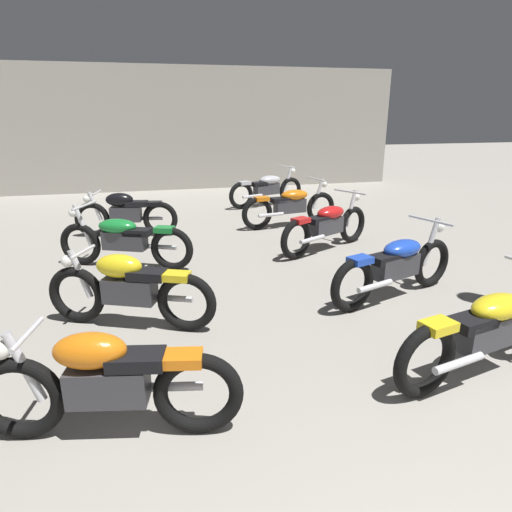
{
  "coord_description": "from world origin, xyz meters",
  "views": [
    {
      "loc": [
        -1.32,
        0.04,
        2.33
      ],
      "look_at": [
        0.0,
        5.35,
        0.55
      ],
      "focal_mm": 31.47,
      "sensor_mm": 36.0,
      "label": 1
    }
  ],
  "objects_px": {
    "motorcycle_left_row_3": "(124,239)",
    "motorcycle_right_row_3": "(327,225)",
    "motorcycle_right_row_4": "(291,205)",
    "motorcycle_right_row_1": "(488,329)",
    "motorcycle_right_row_2": "(396,265)",
    "motorcycle_left_row_2": "(129,288)",
    "motorcycle_left_row_1": "(107,381)",
    "motorcycle_left_row_4": "(125,213)",
    "motorcycle_right_row_5": "(267,188)"
  },
  "relations": [
    {
      "from": "motorcycle_left_row_1",
      "to": "motorcycle_right_row_5",
      "type": "height_order",
      "value": "motorcycle_right_row_5"
    },
    {
      "from": "motorcycle_right_row_3",
      "to": "motorcycle_left_row_2",
      "type": "bearing_deg",
      "value": -145.9
    },
    {
      "from": "motorcycle_right_row_1",
      "to": "motorcycle_right_row_4",
      "type": "distance_m",
      "value": 5.76
    },
    {
      "from": "motorcycle_right_row_4",
      "to": "motorcycle_left_row_2",
      "type": "bearing_deg",
      "value": -128.6
    },
    {
      "from": "motorcycle_right_row_3",
      "to": "motorcycle_right_row_4",
      "type": "height_order",
      "value": "same"
    },
    {
      "from": "motorcycle_right_row_3",
      "to": "motorcycle_left_row_4",
      "type": "bearing_deg",
      "value": 152.3
    },
    {
      "from": "motorcycle_left_row_2",
      "to": "motorcycle_right_row_2",
      "type": "relative_size",
      "value": 0.89
    },
    {
      "from": "motorcycle_right_row_3",
      "to": "motorcycle_right_row_4",
      "type": "xyz_separation_m",
      "value": [
        -0.08,
        1.78,
        0.0
      ]
    },
    {
      "from": "motorcycle_left_row_2",
      "to": "motorcycle_right_row_3",
      "type": "bearing_deg",
      "value": 34.1
    },
    {
      "from": "motorcycle_right_row_2",
      "to": "motorcycle_left_row_4",
      "type": "bearing_deg",
      "value": 131.0
    },
    {
      "from": "motorcycle_left_row_3",
      "to": "motorcycle_left_row_4",
      "type": "relative_size",
      "value": 1.04
    },
    {
      "from": "motorcycle_left_row_2",
      "to": "motorcycle_right_row_5",
      "type": "height_order",
      "value": "motorcycle_right_row_5"
    },
    {
      "from": "motorcycle_left_row_3",
      "to": "motorcycle_left_row_1",
      "type": "bearing_deg",
      "value": -90.0
    },
    {
      "from": "motorcycle_right_row_3",
      "to": "motorcycle_left_row_3",
      "type": "bearing_deg",
      "value": -178.27
    },
    {
      "from": "motorcycle_right_row_3",
      "to": "motorcycle_right_row_5",
      "type": "height_order",
      "value": "same"
    },
    {
      "from": "motorcycle_left_row_1",
      "to": "motorcycle_right_row_3",
      "type": "relative_size",
      "value": 0.99
    },
    {
      "from": "motorcycle_left_row_2",
      "to": "motorcycle_left_row_1",
      "type": "bearing_deg",
      "value": -93.7
    },
    {
      "from": "motorcycle_left_row_4",
      "to": "motorcycle_right_row_5",
      "type": "xyz_separation_m",
      "value": [
        3.42,
        2.18,
        -0.01
      ]
    },
    {
      "from": "motorcycle_right_row_1",
      "to": "motorcycle_right_row_3",
      "type": "relative_size",
      "value": 1.08
    },
    {
      "from": "motorcycle_left_row_3",
      "to": "motorcycle_right_row_2",
      "type": "xyz_separation_m",
      "value": [
        3.42,
        -2.08,
        0.0
      ]
    },
    {
      "from": "motorcycle_right_row_2",
      "to": "motorcycle_right_row_3",
      "type": "relative_size",
      "value": 1.06
    },
    {
      "from": "motorcycle_left_row_1",
      "to": "motorcycle_left_row_4",
      "type": "distance_m",
      "value": 5.81
    },
    {
      "from": "motorcycle_left_row_1",
      "to": "motorcycle_left_row_3",
      "type": "xyz_separation_m",
      "value": [
        -0.0,
        3.92,
        -0.01
      ]
    },
    {
      "from": "motorcycle_left_row_1",
      "to": "motorcycle_left_row_3",
      "type": "relative_size",
      "value": 0.96
    },
    {
      "from": "motorcycle_right_row_1",
      "to": "motorcycle_right_row_5",
      "type": "xyz_separation_m",
      "value": [
        0.1,
        7.95,
        0.0
      ]
    },
    {
      "from": "motorcycle_left_row_3",
      "to": "motorcycle_right_row_1",
      "type": "relative_size",
      "value": 0.95
    },
    {
      "from": "motorcycle_left_row_2",
      "to": "motorcycle_right_row_4",
      "type": "distance_m",
      "value": 5.1
    },
    {
      "from": "motorcycle_right_row_2",
      "to": "motorcycle_right_row_4",
      "type": "bearing_deg",
      "value": 91.81
    },
    {
      "from": "motorcycle_left_row_3",
      "to": "motorcycle_right_row_5",
      "type": "xyz_separation_m",
      "value": [
        3.39,
        4.07,
        0.0
      ]
    },
    {
      "from": "motorcycle_right_row_1",
      "to": "motorcycle_right_row_5",
      "type": "distance_m",
      "value": 7.95
    },
    {
      "from": "motorcycle_right_row_1",
      "to": "motorcycle_left_row_4",
      "type": "bearing_deg",
      "value": 119.9
    },
    {
      "from": "motorcycle_left_row_1",
      "to": "motorcycle_left_row_3",
      "type": "bearing_deg",
      "value": 90.0
    },
    {
      "from": "motorcycle_right_row_5",
      "to": "motorcycle_right_row_4",
      "type": "bearing_deg",
      "value": -92.28
    },
    {
      "from": "motorcycle_left_row_3",
      "to": "motorcycle_right_row_4",
      "type": "xyz_separation_m",
      "value": [
        3.3,
        1.88,
        0.0
      ]
    },
    {
      "from": "motorcycle_left_row_4",
      "to": "motorcycle_right_row_4",
      "type": "distance_m",
      "value": 3.33
    },
    {
      "from": "motorcycle_right_row_1",
      "to": "motorcycle_right_row_5",
      "type": "height_order",
      "value": "same"
    },
    {
      "from": "motorcycle_left_row_1",
      "to": "motorcycle_right_row_5",
      "type": "distance_m",
      "value": 8.68
    },
    {
      "from": "motorcycle_left_row_1",
      "to": "motorcycle_right_row_2",
      "type": "bearing_deg",
      "value": 28.25
    },
    {
      "from": "motorcycle_right_row_4",
      "to": "motorcycle_left_row_3",
      "type": "bearing_deg",
      "value": -150.32
    },
    {
      "from": "motorcycle_left_row_3",
      "to": "motorcycle_right_row_3",
      "type": "bearing_deg",
      "value": 1.73
    },
    {
      "from": "motorcycle_left_row_4",
      "to": "motorcycle_right_row_3",
      "type": "xyz_separation_m",
      "value": [
        3.41,
        -1.79,
        -0.01
      ]
    },
    {
      "from": "motorcycle_left_row_2",
      "to": "motorcycle_right_row_1",
      "type": "bearing_deg",
      "value": -29.28
    },
    {
      "from": "motorcycle_right_row_2",
      "to": "motorcycle_left_row_1",
      "type": "bearing_deg",
      "value": -151.75
    },
    {
      "from": "motorcycle_left_row_4",
      "to": "motorcycle_right_row_4",
      "type": "bearing_deg",
      "value": -0.19
    },
    {
      "from": "motorcycle_left_row_4",
      "to": "motorcycle_right_row_3",
      "type": "height_order",
      "value": "motorcycle_right_row_3"
    },
    {
      "from": "motorcycle_left_row_2",
      "to": "motorcycle_right_row_5",
      "type": "distance_m",
      "value": 6.98
    },
    {
      "from": "motorcycle_right_row_4",
      "to": "motorcycle_right_row_5",
      "type": "bearing_deg",
      "value": 87.72
    },
    {
      "from": "motorcycle_left_row_3",
      "to": "motorcycle_right_row_5",
      "type": "distance_m",
      "value": 5.29
    },
    {
      "from": "motorcycle_left_row_2",
      "to": "motorcycle_right_row_3",
      "type": "relative_size",
      "value": 0.94
    },
    {
      "from": "motorcycle_right_row_2",
      "to": "motorcycle_right_row_5",
      "type": "xyz_separation_m",
      "value": [
        -0.04,
        6.15,
        0.0
      ]
    }
  ]
}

